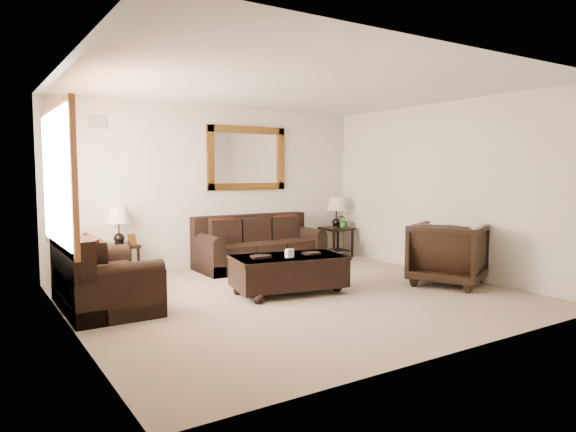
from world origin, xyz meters
TOP-DOWN VIEW (x-y plane):
  - room at (0.00, 0.00)m, footprint 5.51×5.01m
  - window at (-2.70, 0.90)m, footprint 0.07×1.96m
  - mirror at (0.58, 2.47)m, footprint 1.50×0.06m
  - air_vent at (-1.90, 2.48)m, footprint 0.25×0.02m
  - sofa at (0.58, 2.08)m, footprint 2.15×0.93m
  - loveseat at (-2.31, 0.78)m, footprint 0.96×1.62m
  - end_table_left at (-1.70, 2.21)m, footprint 0.50×0.50m
  - end_table_right at (2.35, 2.20)m, footprint 0.52×0.52m
  - coffee_table at (-0.01, 0.22)m, footprint 1.60×1.05m
  - armchair at (2.20, -0.59)m, footprint 1.22×1.25m
  - potted_plant at (2.46, 2.11)m, footprint 0.32×0.34m

SIDE VIEW (x-z plane):
  - coffee_table at x=-0.01m, z-range 0.00..0.63m
  - sofa at x=0.58m, z-range -0.12..0.76m
  - loveseat at x=-2.31m, z-range -0.12..0.79m
  - armchair at x=2.20m, z-range 0.00..0.99m
  - potted_plant at x=2.46m, z-range 0.56..0.79m
  - end_table_left at x=-1.70m, z-range 0.17..1.27m
  - end_table_right at x=2.35m, z-range 0.17..1.31m
  - room at x=0.00m, z-range 0.00..2.71m
  - window at x=-2.70m, z-range 0.72..2.38m
  - mirror at x=0.58m, z-range 1.30..2.40m
  - air_vent at x=-1.90m, z-range 2.26..2.44m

